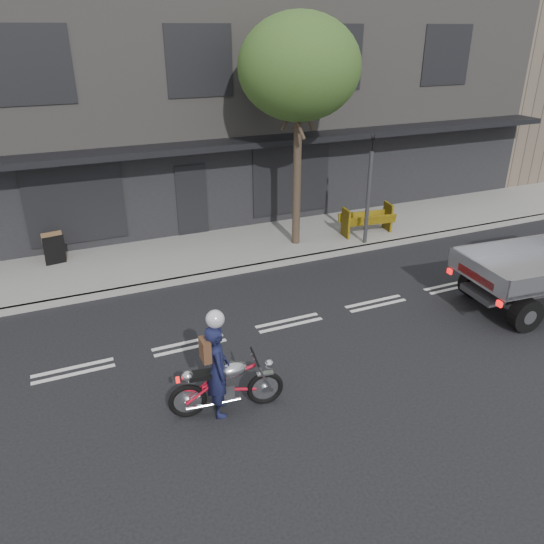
{
  "coord_description": "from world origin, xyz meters",
  "views": [
    {
      "loc": [
        -4.65,
        -9.7,
        6.29
      ],
      "look_at": [
        -0.22,
        0.5,
        1.14
      ],
      "focal_mm": 35.0,
      "sensor_mm": 36.0,
      "label": 1
    }
  ],
  "objects": [
    {
      "name": "street_tree",
      "position": [
        2.2,
        4.2,
        5.28
      ],
      "size": [
        3.4,
        3.4,
        6.74
      ],
      "color": "#382B21",
      "rests_on": "ground"
    },
    {
      "name": "ground",
      "position": [
        0.0,
        0.0,
        0.0
      ],
      "size": [
        80.0,
        80.0,
        0.0
      ],
      "primitive_type": "plane",
      "color": "black",
      "rests_on": "ground"
    },
    {
      "name": "traffic_light_pole",
      "position": [
        4.2,
        3.35,
        1.65
      ],
      "size": [
        0.12,
        0.12,
        3.5
      ],
      "color": "#2D2D30",
      "rests_on": "ground"
    },
    {
      "name": "rider",
      "position": [
        -2.48,
        -2.34,
        0.88
      ],
      "size": [
        0.51,
        0.7,
        1.77
      ],
      "primitive_type": "imported",
      "rotation": [
        0.0,
        0.0,
        1.42
      ],
      "color": "#141738",
      "rests_on": "ground"
    },
    {
      "name": "kerb",
      "position": [
        0.0,
        3.1,
        0.07
      ],
      "size": [
        32.0,
        0.2,
        0.15
      ],
      "primitive_type": "cube",
      "color": "gray",
      "rests_on": "ground"
    },
    {
      "name": "construction_barrier",
      "position": [
        4.69,
        3.79,
        0.63
      ],
      "size": [
        1.79,
        0.89,
        0.96
      ],
      "primitive_type": null,
      "rotation": [
        0.0,
        0.0,
        -0.12
      ],
      "color": "gold",
      "rests_on": "sidewalk"
    },
    {
      "name": "sidewalk",
      "position": [
        0.0,
        4.7,
        0.07
      ],
      "size": [
        32.0,
        3.2,
        0.15
      ],
      "primitive_type": "cube",
      "color": "gray",
      "rests_on": "ground"
    },
    {
      "name": "sandwich_board",
      "position": [
        -4.78,
        5.35,
        0.59
      ],
      "size": [
        0.61,
        0.46,
        0.89
      ],
      "primitive_type": null,
      "rotation": [
        0.0,
        0.0,
        0.16
      ],
      "color": "black",
      "rests_on": "sidewalk"
    },
    {
      "name": "motorcycle",
      "position": [
        -2.33,
        -2.34,
        0.55
      ],
      "size": [
        2.08,
        0.6,
        1.07
      ],
      "rotation": [
        0.0,
        0.0,
        -0.15
      ],
      "color": "black",
      "rests_on": "ground"
    },
    {
      "name": "building_main",
      "position": [
        0.0,
        11.3,
        4.0
      ],
      "size": [
        26.0,
        10.0,
        8.0
      ],
      "primitive_type": "cube",
      "color": "slate",
      "rests_on": "ground"
    }
  ]
}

